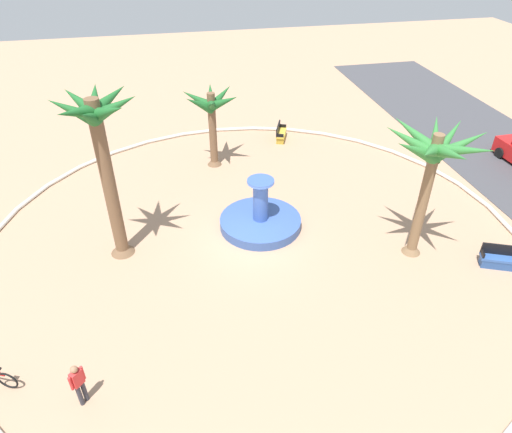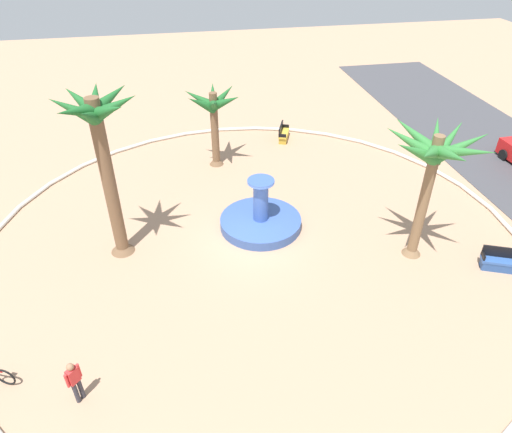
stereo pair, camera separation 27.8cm
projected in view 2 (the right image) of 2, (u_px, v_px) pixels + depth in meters
The scene contains 9 objects.
ground_plane at pixel (254, 238), 21.02m from camera, with size 80.00×80.00×0.00m, color tan.
plaza_curb at pixel (254, 236), 20.96m from camera, with size 24.14×24.14×0.20m, color silver.
fountain at pixel (261, 220), 21.56m from camera, with size 3.80×3.80×2.52m.
palm_tree_near_fountain at pixel (434, 159), 17.46m from camera, with size 4.12×4.07×5.85m.
palm_tree_by_curb at pixel (213, 110), 24.97m from camera, with size 3.39×3.20×4.53m.
palm_tree_mid_plaza at pixel (101, 143), 17.28m from camera, with size 3.35×3.32×7.23m.
bench_east at pixel (501, 263), 19.06m from camera, with size 1.08×1.67×1.00m.
bench_west at pixel (283, 135), 29.38m from camera, with size 1.67×1.04×1.00m.
person_cyclist_helmet at pixel (75, 380), 13.73m from camera, with size 0.41×0.39×1.67m.
Camera 2 is at (16.44, -3.07, 12.77)m, focal length 32.31 mm.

